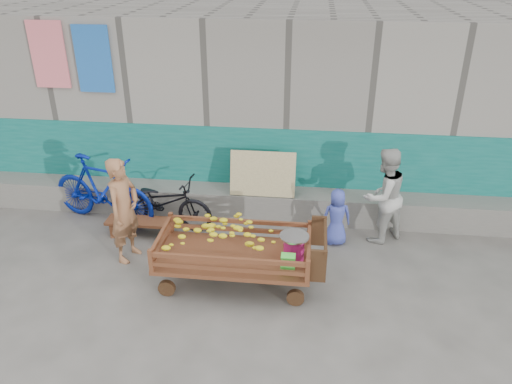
# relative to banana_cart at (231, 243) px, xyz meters

# --- Properties ---
(ground) EXTENTS (80.00, 80.00, 0.00)m
(ground) POSITION_rel_banana_cart_xyz_m (-0.08, -0.53, -0.61)
(ground) COLOR #514E4A
(ground) RESTS_ON ground
(building_wall) EXTENTS (12.00, 3.50, 3.00)m
(building_wall) POSITION_rel_banana_cart_xyz_m (-0.08, 3.52, 0.86)
(building_wall) COLOR gray
(building_wall) RESTS_ON ground
(banana_cart) EXTENTS (2.11, 0.96, 0.90)m
(banana_cart) POSITION_rel_banana_cart_xyz_m (0.00, 0.00, 0.00)
(banana_cart) COLOR brown
(banana_cart) RESTS_ON ground
(bench) EXTENTS (1.03, 0.31, 0.26)m
(bench) POSITION_rel_banana_cart_xyz_m (-1.54, 1.00, -0.42)
(bench) COLOR brown
(bench) RESTS_ON ground
(vendor_man) EXTENTS (0.49, 0.62, 1.49)m
(vendor_man) POSITION_rel_banana_cart_xyz_m (-1.52, 0.42, 0.14)
(vendor_man) COLOR #9C6642
(vendor_man) RESTS_ON ground
(woman) EXTENTS (0.89, 0.85, 1.44)m
(woman) POSITION_rel_banana_cart_xyz_m (2.00, 1.32, 0.11)
(woman) COLOR beige
(woman) RESTS_ON ground
(child) EXTENTS (0.46, 0.35, 0.86)m
(child) POSITION_rel_banana_cart_xyz_m (1.35, 1.13, -0.18)
(child) COLOR #3F4DB2
(child) RESTS_ON ground
(bicycle_dark) EXTENTS (1.65, 0.78, 0.83)m
(bicycle_dark) POSITION_rel_banana_cart_xyz_m (-1.28, 1.32, -0.19)
(bicycle_dark) COLOR black
(bicycle_dark) RESTS_ON ground
(bicycle_blue) EXTENTS (1.89, 0.99, 1.09)m
(bicycle_blue) POSITION_rel_banana_cart_xyz_m (-2.24, 1.36, -0.06)
(bicycle_blue) COLOR #0922A1
(bicycle_blue) RESTS_ON ground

